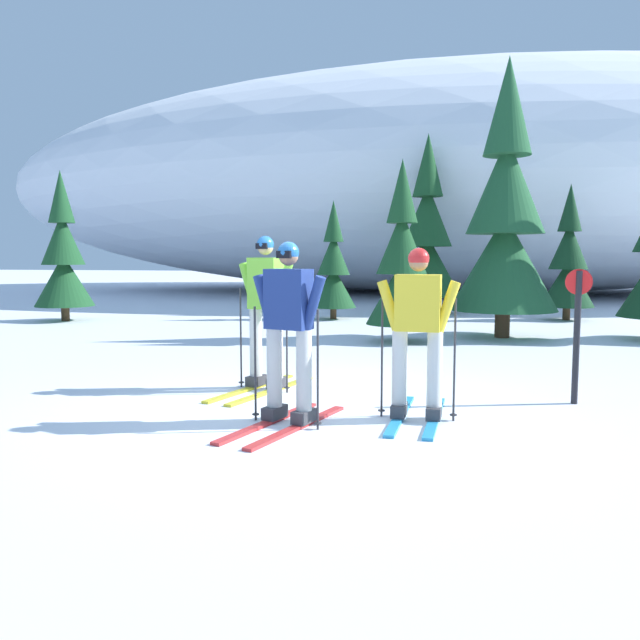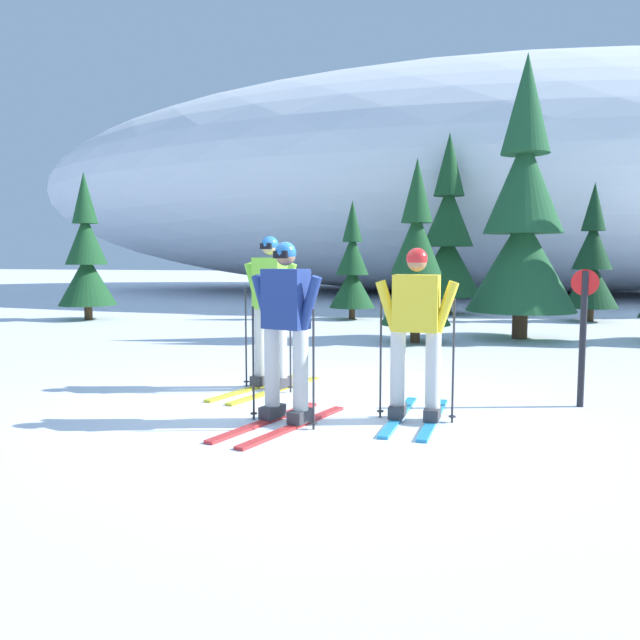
% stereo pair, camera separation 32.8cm
% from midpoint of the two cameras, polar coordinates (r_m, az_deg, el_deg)
% --- Properties ---
extents(ground_plane, '(120.00, 120.00, 0.00)m').
position_cam_midpoint_polar(ground_plane, '(6.74, 0.05, -8.13)').
color(ground_plane, white).
extents(skier_yellow_jacket, '(0.81, 1.65, 1.70)m').
position_cam_midpoint_polar(skier_yellow_jacket, '(6.27, 10.07, -0.99)').
color(skier_yellow_jacket, '#2893CC').
rests_on(skier_yellow_jacket, ground).
extents(skier_lime_jacket, '(0.90, 1.84, 1.86)m').
position_cam_midpoint_polar(skier_lime_jacket, '(7.72, -3.29, 0.90)').
color(skier_lime_jacket, gold).
rests_on(skier_lime_jacket, ground).
extents(skier_navy_jacket, '(0.91, 1.75, 1.75)m').
position_cam_midpoint_polar(skier_navy_jacket, '(6.10, -1.58, -0.83)').
color(skier_navy_jacket, red).
rests_on(skier_navy_jacket, ground).
extents(pine_tree_far_left, '(1.44, 1.44, 3.72)m').
position_cam_midpoint_polar(pine_tree_far_left, '(17.13, -19.65, 5.21)').
color(pine_tree_far_left, '#47301E').
rests_on(pine_tree_far_left, ground).
extents(pine_tree_left, '(1.17, 1.17, 3.02)m').
position_cam_midpoint_polar(pine_tree_left, '(16.30, 3.48, 4.49)').
color(pine_tree_left, '#47301E').
rests_on(pine_tree_left, ground).
extents(pine_tree_center_left, '(1.31, 1.31, 3.40)m').
position_cam_midpoint_polar(pine_tree_center_left, '(12.00, 9.37, 4.75)').
color(pine_tree_center_left, '#47301E').
rests_on(pine_tree_center_left, ground).
extents(pine_tree_center, '(1.93, 1.93, 4.99)m').
position_cam_midpoint_polar(pine_tree_center, '(18.13, 11.89, 7.10)').
color(pine_tree_center, '#47301E').
rests_on(pine_tree_center, ground).
extents(pine_tree_center_right, '(2.10, 2.10, 5.44)m').
position_cam_midpoint_polar(pine_tree_center_right, '(13.08, 18.40, 8.35)').
color(pine_tree_center_right, '#47301E').
rests_on(pine_tree_center_right, ground).
extents(pine_tree_right, '(1.32, 1.32, 3.41)m').
position_cam_midpoint_polar(pine_tree_right, '(17.17, 23.66, 4.63)').
color(pine_tree_right, '#47301E').
rests_on(pine_tree_right, ground).
extents(snow_ridge_background, '(41.92, 21.94, 9.32)m').
position_cam_midpoint_polar(snow_ridge_background, '(29.55, 15.15, 11.46)').
color(snow_ridge_background, white).
rests_on(snow_ridge_background, ground).
extents(trail_marker_post, '(0.28, 0.07, 1.48)m').
position_cam_midpoint_polar(trail_marker_post, '(7.40, 23.66, -0.77)').
color(trail_marker_post, black).
rests_on(trail_marker_post, ground).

